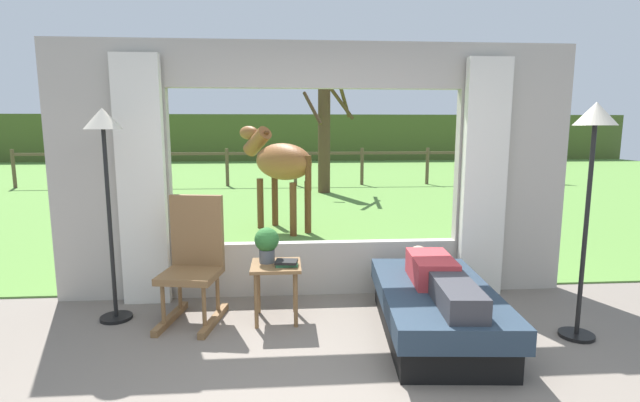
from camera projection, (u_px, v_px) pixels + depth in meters
name	position (u px, v px, depth m)	size (l,w,h in m)	color
back_wall_with_window	(317.00, 175.00, 4.76)	(5.20, 0.12, 2.55)	#ADA599
curtain_panel_left	(142.00, 182.00, 4.50)	(0.44, 0.10, 2.40)	silver
curtain_panel_right	(484.00, 180.00, 4.76)	(0.44, 0.10, 2.40)	silver
outdoor_pasture_lawn	(294.00, 180.00, 15.69)	(36.00, 21.68, 0.02)	#568438
distant_hill_ridge	(290.00, 138.00, 25.20)	(36.00, 2.00, 2.40)	#485926
recliner_sofa	(436.00, 310.00, 3.91)	(1.04, 1.77, 0.42)	black
reclining_person	(439.00, 277.00, 3.81)	(0.39, 1.44, 0.22)	#B23338
rocking_chair	(194.00, 260.00, 4.21)	(0.57, 0.75, 1.12)	brown
side_table	(276.00, 274.00, 4.19)	(0.44, 0.44, 0.52)	brown
potted_plant	(267.00, 243.00, 4.20)	(0.22, 0.22, 0.32)	#4C5156
book_stack	(287.00, 263.00, 4.12)	(0.21, 0.17, 0.05)	#337247
floor_lamp_left	(105.00, 151.00, 4.04)	(0.32, 0.32, 1.89)	black
floor_lamp_right	(593.00, 150.00, 3.67)	(0.32, 0.32, 1.92)	black
horse	(280.00, 162.00, 7.77)	(1.44, 1.60, 1.73)	brown
pasture_tree	(325.00, 133.00, 12.23)	(1.34, 1.37, 3.01)	#4C3823
pasture_fence_line	(295.00, 161.00, 13.92)	(16.10, 0.10, 1.10)	brown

